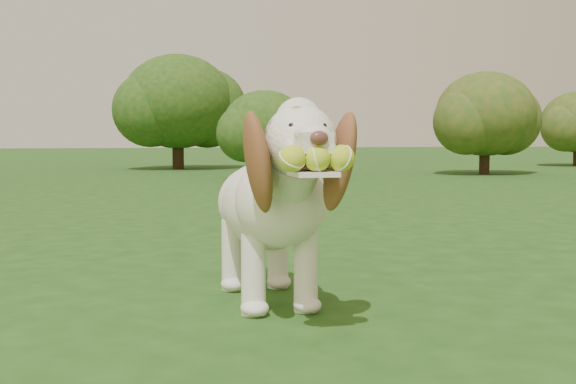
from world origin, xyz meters
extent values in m
plane|color=#1D4112|center=(0.00, 0.00, 0.00)|extent=(80.00, 80.00, 0.00)
ellipsoid|color=white|center=(0.58, -0.04, 0.42)|extent=(0.42, 0.76, 0.39)
ellipsoid|color=white|center=(0.59, -0.31, 0.47)|extent=(0.40, 0.40, 0.38)
ellipsoid|color=white|center=(0.56, 0.22, 0.41)|extent=(0.36, 0.36, 0.35)
cylinder|color=white|center=(0.60, -0.46, 0.57)|extent=(0.22, 0.31, 0.30)
sphere|color=white|center=(0.61, -0.60, 0.71)|extent=(0.28, 0.28, 0.27)
sphere|color=white|center=(0.61, -0.58, 0.79)|extent=(0.18, 0.18, 0.17)
cube|color=white|center=(0.62, -0.75, 0.71)|extent=(0.12, 0.16, 0.07)
ellipsoid|color=#592D28|center=(0.62, -0.84, 0.72)|extent=(0.07, 0.04, 0.05)
cube|color=white|center=(0.62, -0.77, 0.60)|extent=(0.15, 0.17, 0.02)
ellipsoid|color=brown|center=(0.45, -0.60, 0.64)|extent=(0.16, 0.26, 0.41)
ellipsoid|color=brown|center=(0.76, -0.58, 0.64)|extent=(0.16, 0.25, 0.41)
cylinder|color=white|center=(0.56, 0.38, 0.46)|extent=(0.08, 0.19, 0.15)
cylinder|color=white|center=(0.48, -0.30, 0.17)|extent=(0.11, 0.11, 0.33)
cylinder|color=white|center=(0.70, -0.29, 0.17)|extent=(0.11, 0.11, 0.33)
cylinder|color=white|center=(0.45, 0.19, 0.17)|extent=(0.11, 0.11, 0.33)
cylinder|color=white|center=(0.68, 0.20, 0.17)|extent=(0.11, 0.11, 0.33)
sphere|color=yellow|center=(0.53, -0.82, 0.66)|extent=(0.10, 0.10, 0.09)
sphere|color=yellow|center=(0.62, -0.82, 0.66)|extent=(0.10, 0.10, 0.09)
sphere|color=yellow|center=(0.71, -0.81, 0.66)|extent=(0.10, 0.10, 0.09)
cylinder|color=#382314|center=(6.39, 9.41, 0.31)|extent=(0.19, 0.19, 0.62)
ellipsoid|color=#1B4515|center=(6.39, 9.41, 1.14)|extent=(1.86, 1.86, 1.58)
cylinder|color=#382314|center=(0.83, 12.71, 0.40)|extent=(0.25, 0.25, 0.80)
ellipsoid|color=#1B4515|center=(0.83, 12.71, 1.47)|extent=(2.40, 2.40, 2.04)
cylinder|color=#382314|center=(2.08, 8.84, 0.24)|extent=(0.15, 0.15, 0.48)
ellipsoid|color=#1B4515|center=(2.08, 8.84, 0.88)|extent=(1.44, 1.44, 1.22)
camera|label=1|loc=(0.04, -3.18, 0.73)|focal=45.00mm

